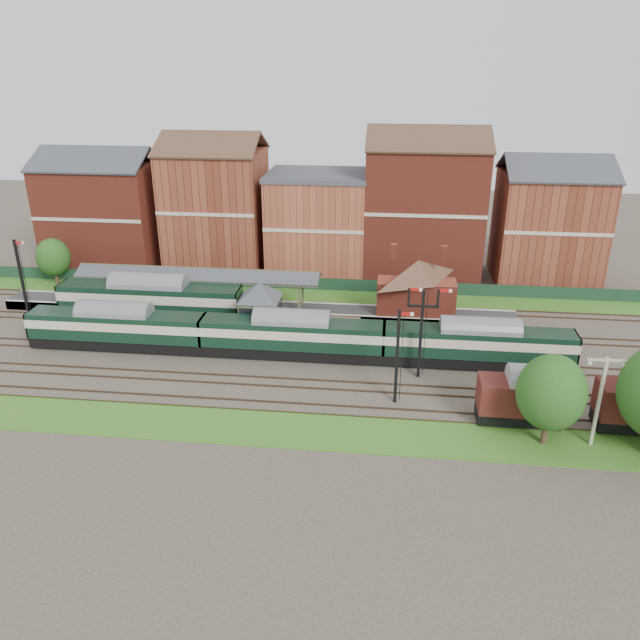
# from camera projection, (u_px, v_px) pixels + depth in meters

# --- Properties ---
(ground) EXTENTS (160.00, 160.00, 0.00)m
(ground) POSITION_uv_depth(u_px,v_px,m) (287.00, 357.00, 57.79)
(ground) COLOR #473D33
(ground) RESTS_ON ground
(grass_back) EXTENTS (90.00, 4.50, 0.06)m
(grass_back) POSITION_uv_depth(u_px,v_px,m) (309.00, 295.00, 72.40)
(grass_back) COLOR #2D6619
(grass_back) RESTS_ON ground
(grass_front) EXTENTS (90.00, 5.00, 0.06)m
(grass_front) POSITION_uv_depth(u_px,v_px,m) (261.00, 427.00, 46.82)
(grass_front) COLOR #2D6619
(grass_front) RESTS_ON ground
(fence) EXTENTS (90.00, 0.12, 1.50)m
(fence) POSITION_uv_depth(u_px,v_px,m) (311.00, 284.00, 73.94)
(fence) COLOR #193823
(fence) RESTS_ON ground
(platform) EXTENTS (55.00, 3.40, 1.00)m
(platform) POSITION_uv_depth(u_px,v_px,m) (255.00, 310.00, 67.02)
(platform) COLOR #2D2D2D
(platform) RESTS_ON ground
(signal_box) EXTENTS (5.40, 5.40, 6.00)m
(signal_box) POSITION_uv_depth(u_px,v_px,m) (261.00, 310.00, 59.82)
(signal_box) COLOR #5E6F4F
(signal_box) RESTS_ON ground
(brick_hut) EXTENTS (3.20, 2.64, 2.94)m
(brick_hut) POSITION_uv_depth(u_px,v_px,m) (343.00, 333.00, 59.78)
(brick_hut) COLOR maroon
(brick_hut) RESTS_ON ground
(station_building) EXTENTS (8.10, 8.10, 5.90)m
(station_building) POSITION_uv_depth(u_px,v_px,m) (417.00, 286.00, 63.90)
(station_building) COLOR maroon
(station_building) RESTS_ON platform
(canopy) EXTENTS (26.00, 3.89, 4.08)m
(canopy) POSITION_uv_depth(u_px,v_px,m) (198.00, 272.00, 66.04)
(canopy) COLOR #475032
(canopy) RESTS_ON platform
(semaphore_bracket) EXTENTS (3.60, 0.25, 8.18)m
(semaphore_bracket) POSITION_uv_depth(u_px,v_px,m) (422.00, 328.00, 52.44)
(semaphore_bracket) COLOR black
(semaphore_bracket) RESTS_ON ground
(semaphore_platform_end) EXTENTS (1.23, 0.25, 8.00)m
(semaphore_platform_end) POSITION_uv_depth(u_px,v_px,m) (21.00, 275.00, 66.57)
(semaphore_platform_end) COLOR black
(semaphore_platform_end) RESTS_ON ground
(semaphore_siding) EXTENTS (1.23, 0.25, 8.00)m
(semaphore_siding) POSITION_uv_depth(u_px,v_px,m) (397.00, 355.00, 48.73)
(semaphore_siding) COLOR black
(semaphore_siding) RESTS_ON ground
(yard_lamp) EXTENTS (2.60, 0.22, 7.00)m
(yard_lamp) POSITION_uv_depth(u_px,v_px,m) (600.00, 396.00, 43.24)
(yard_lamp) COLOR beige
(yard_lamp) RESTS_ON ground
(town_backdrop) EXTENTS (69.00, 10.00, 16.00)m
(town_backdrop) POSITION_uv_depth(u_px,v_px,m) (316.00, 218.00, 77.89)
(town_backdrop) COLOR maroon
(town_backdrop) RESTS_ON ground
(dmu_train) EXTENTS (50.14, 2.64, 3.85)m
(dmu_train) POSITION_uv_depth(u_px,v_px,m) (292.00, 335.00, 56.85)
(dmu_train) COLOR black
(dmu_train) RESTS_ON ground
(platform_railcar) EXTENTS (18.94, 2.98, 4.36)m
(platform_railcar) POSITION_uv_depth(u_px,v_px,m) (150.00, 299.00, 64.31)
(platform_railcar) COLOR black
(platform_railcar) RESTS_ON ground
(goods_van_a) EXTENTS (6.13, 2.66, 3.72)m
(goods_van_a) POSITION_uv_depth(u_px,v_px,m) (520.00, 398.00, 46.75)
(goods_van_a) COLOR black
(goods_van_a) RESTS_ON ground
(tree_far) EXTENTS (4.79, 4.79, 6.98)m
(tree_far) POSITION_uv_depth(u_px,v_px,m) (551.00, 392.00, 43.27)
(tree_far) COLOR #382619
(tree_far) RESTS_ON ground
(tree_back) EXTENTS (3.93, 3.93, 5.75)m
(tree_back) POSITION_uv_depth(u_px,v_px,m) (53.00, 257.00, 74.55)
(tree_back) COLOR #382619
(tree_back) RESTS_ON ground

